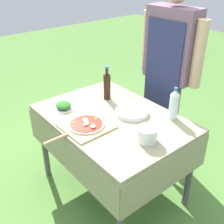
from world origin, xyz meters
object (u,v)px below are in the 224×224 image
Objects in this scene: prep_table at (112,127)px; pizza_on_peel at (85,125)px; plate_stack at (132,112)px; person_cook at (170,63)px; mixing_tub at (147,134)px; water_bottle at (174,104)px; herb_container at (64,106)px; oil_bottle at (107,86)px.

pizza_on_peel is at bearing -92.32° from prep_table.
pizza_on_peel is 1.95× the size of plate_stack.
person_cook reaches higher than plate_stack.
mixing_tub is at bearing -3.10° from prep_table.
water_bottle is at bearing 38.16° from plate_stack.
person_cook is 6.58× the size of water_bottle.
herb_container is (-0.68, -0.58, -0.10)m from water_bottle.
person_cook is at bearing 72.18° from oil_bottle.
pizza_on_peel is 0.41m from plate_stack.
water_bottle is at bearing 40.79° from herb_container.
person_cook is 1.03m from pizza_on_peel.
water_bottle is at bearing 103.50° from mixing_tub.
person_cook is (-0.09, 0.75, 0.36)m from prep_table.
person_cook reaches higher than mixing_tub.
herb_container is (-0.36, -0.23, 0.13)m from prep_table.
water_bottle is at bearing 130.85° from person_cook.
herb_container is 0.73× the size of plate_stack.
person_cook reaches higher than prep_table.
plate_stack reaches higher than prep_table.
person_cook is 1.04m from herb_container.
prep_table is at bearing -112.08° from plate_stack.
water_bottle reaches higher than pizza_on_peel.
prep_table is 4.45× the size of plate_stack.
oil_bottle is 2.13× the size of mixing_tub.
pizza_on_peel is at bearing 89.72° from person_cook.
mixing_tub is at bearing -76.50° from water_bottle.
mixing_tub is (0.41, -0.02, 0.15)m from prep_table.
person_cook reaches higher than water_bottle.
prep_table is 0.83m from person_cook.
mixing_tub is (0.49, -0.77, -0.20)m from person_cook.
water_bottle is 0.39m from mixing_tub.
herb_container is at bearing -137.71° from plate_stack.
person_cook reaches higher than oil_bottle.
mixing_tub is (0.42, 0.23, 0.04)m from pizza_on_peel.
prep_table is 0.45m from herb_container.
person_cook is at bearing 103.82° from plate_stack.
person_cook is 3.24× the size of pizza_on_peel.
mixing_tub is at bearing 117.99° from person_cook.
person_cook is at bearing 74.34° from herb_container.
oil_bottle is at bearing 77.64° from herb_container.
herb_container reaches higher than prep_table.
person_cook is 8.64× the size of herb_container.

